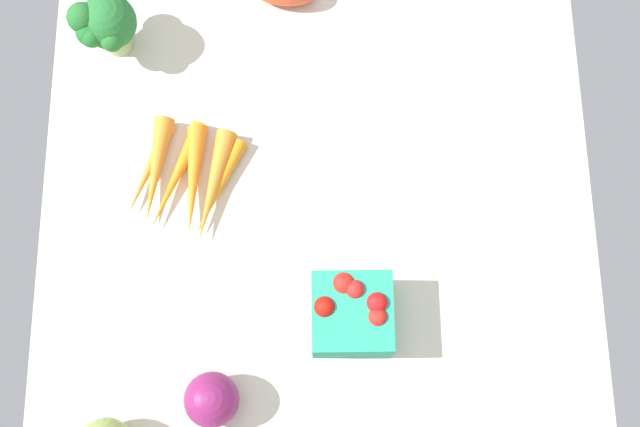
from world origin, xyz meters
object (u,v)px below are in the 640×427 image
carrot_bunch (188,178)px  broccoli_head (107,23)px  red_onion_near_basket (215,400)px  berry_basket (355,313)px

carrot_bunch → broccoli_head: bearing=-152.3°
carrot_bunch → red_onion_near_basket: bearing=8.7°
broccoli_head → carrot_bunch: size_ratio=0.61×
berry_basket → red_onion_near_basket: bearing=-59.0°
red_onion_near_basket → broccoli_head: broccoli_head is taller
berry_basket → carrot_bunch: berry_basket is taller
red_onion_near_basket → berry_basket: 20.73cm
red_onion_near_basket → carrot_bunch: bearing=-171.3°
berry_basket → broccoli_head: bearing=-140.3°
broccoli_head → carrot_bunch: 24.25cm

